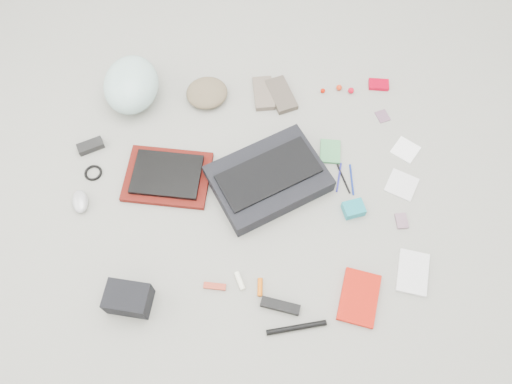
{
  "coord_description": "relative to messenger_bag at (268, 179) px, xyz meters",
  "views": [
    {
      "loc": [
        -0.08,
        -0.96,
        2.01
      ],
      "look_at": [
        0.0,
        0.0,
        0.05
      ],
      "focal_mm": 35.0,
      "sensor_mm": 36.0,
      "label": 1
    }
  ],
  "objects": [
    {
      "name": "accordion_wallet",
      "position": [
        0.36,
        -0.17,
        -0.02
      ],
      "size": [
        0.1,
        0.09,
        0.04
      ],
      "primitive_type": "cube",
      "rotation": [
        0.0,
        0.0,
        0.19
      ],
      "color": "teal",
      "rests_on": "ground_plane"
    },
    {
      "name": "mitten_left",
      "position": [
        0.02,
        0.49,
        -0.03
      ],
      "size": [
        0.1,
        0.19,
        0.03
      ],
      "primitive_type": "cube",
      "rotation": [
        0.0,
        0.0,
        0.01
      ],
      "color": "#6D5E50",
      "rests_on": "ground_plane"
    },
    {
      "name": "napkin_top",
      "position": [
        0.66,
        0.12,
        -0.04
      ],
      "size": [
        0.15,
        0.15,
        0.01
      ],
      "primitive_type": "cube",
      "rotation": [
        0.0,
        0.0,
        0.85
      ],
      "color": "white",
      "rests_on": "ground_plane"
    },
    {
      "name": "toiletry_tube_orange",
      "position": [
        -0.08,
        -0.48,
        -0.03
      ],
      "size": [
        0.03,
        0.08,
        0.02
      ],
      "primitive_type": "cylinder",
      "rotation": [
        1.57,
        0.0,
        -0.1
      ],
      "color": "#D55B09",
      "rests_on": "ground_plane"
    },
    {
      "name": "lollipop_a",
      "position": [
        0.32,
        0.48,
        -0.03
      ],
      "size": [
        0.03,
        0.03,
        0.02
      ],
      "primitive_type": "sphere",
      "rotation": [
        0.0,
        0.0,
        -0.24
      ],
      "color": "#AF0F00",
      "rests_on": "ground_plane"
    },
    {
      "name": "napkin_bottom",
      "position": [
        0.6,
        -0.06,
        -0.04
      ],
      "size": [
        0.17,
        0.17,
        0.01
      ],
      "primitive_type": "cube",
      "rotation": [
        0.0,
        0.0,
        1.02
      ],
      "color": "silver",
      "rests_on": "ground_plane"
    },
    {
      "name": "card_deck",
      "position": [
        0.56,
        -0.24,
        -0.03
      ],
      "size": [
        0.05,
        0.07,
        0.01
      ],
      "primitive_type": "cube",
      "rotation": [
        0.0,
        0.0,
        0.0
      ],
      "color": "gray",
      "rests_on": "ground_plane"
    },
    {
      "name": "beanie",
      "position": [
        -0.26,
        0.5,
        -0.0
      ],
      "size": [
        0.23,
        0.22,
        0.07
      ],
      "primitive_type": "ellipsoid",
      "rotation": [
        0.0,
        0.0,
        0.16
      ],
      "color": "brown",
      "rests_on": "ground_plane"
    },
    {
      "name": "stamp_sheet",
      "position": [
        0.59,
        0.32,
        -0.04
      ],
      "size": [
        0.07,
        0.08,
        0.0
      ],
      "primitive_type": "cube",
      "rotation": [
        0.0,
        0.0,
        0.27
      ],
      "color": "#755068",
      "rests_on": "ground_plane"
    },
    {
      "name": "notepad",
      "position": [
        0.3,
        0.14,
        -0.03
      ],
      "size": [
        0.11,
        0.14,
        0.01
      ],
      "primitive_type": "cube",
      "rotation": [
        0.0,
        0.0,
        -0.17
      ],
      "color": "#3F894F",
      "rests_on": "ground_plane"
    },
    {
      "name": "messenger_bag",
      "position": [
        0.0,
        0.0,
        0.0
      ],
      "size": [
        0.58,
        0.51,
        0.08
      ],
      "primitive_type": "cube",
      "rotation": [
        0.0,
        0.0,
        0.41
      ],
      "color": "black",
      "rests_on": "ground_plane"
    },
    {
      "name": "altoids_tin",
      "position": [
        0.6,
        0.5,
        -0.03
      ],
      "size": [
        0.11,
        0.08,
        0.02
      ],
      "primitive_type": "cube",
      "rotation": [
        0.0,
        0.0,
        -0.16
      ],
      "color": "#B1001B",
      "rests_on": "ground_plane"
    },
    {
      "name": "multitool",
      "position": [
        -0.26,
        -0.46,
        -0.03
      ],
      "size": [
        0.1,
        0.04,
        0.01
      ],
      "primitive_type": "cube",
      "rotation": [
        0.0,
        0.0,
        -0.19
      ],
      "color": "#A7321D",
      "rests_on": "ground_plane"
    },
    {
      "name": "book_white",
      "position": [
        0.56,
        -0.47,
        -0.03
      ],
      "size": [
        0.17,
        0.21,
        0.02
      ],
      "primitive_type": "cube",
      "rotation": [
        0.0,
        0.0,
        -0.31
      ],
      "color": "silver",
      "rests_on": "ground_plane"
    },
    {
      "name": "lollipop_b",
      "position": [
        0.4,
        0.5,
        -0.03
      ],
      "size": [
        0.03,
        0.03,
        0.03
      ],
      "primitive_type": "sphere",
      "rotation": [
        0.0,
        0.0,
        0.06
      ],
      "color": "red",
      "rests_on": "ground_plane"
    },
    {
      "name": "pen_navy",
      "position": [
        0.38,
        -0.02,
        -0.04
      ],
      "size": [
        0.02,
        0.16,
        0.01
      ],
      "primitive_type": "cylinder",
      "rotation": [
        1.57,
        0.0,
        -0.07
      ],
      "color": "navy",
      "rests_on": "ground_plane"
    },
    {
      "name": "camera_bag",
      "position": [
        -0.6,
        -0.5,
        0.02
      ],
      "size": [
        0.19,
        0.16,
        0.11
      ],
      "primitive_type": "cube",
      "rotation": [
        0.0,
        0.0,
        -0.23
      ],
      "color": "black",
      "rests_on": "ground_plane"
    },
    {
      "name": "mouse",
      "position": [
        -0.84,
        -0.04,
        -0.02
      ],
      "size": [
        0.09,
        0.12,
        0.04
      ],
      "primitive_type": "ellipsoid",
      "rotation": [
        0.0,
        0.0,
        0.16
      ],
      "color": "#A9A9AE",
      "rests_on": "ground_plane"
    },
    {
      "name": "bike_pump",
      "position": [
        0.05,
        -0.66,
        -0.03
      ],
      "size": [
        0.24,
        0.04,
        0.02
      ],
      "primitive_type": "cylinder",
      "rotation": [
        0.0,
        1.57,
        0.09
      ],
      "color": "black",
      "rests_on": "ground_plane"
    },
    {
      "name": "pen_black",
      "position": [
        0.34,
        -0.01,
        -0.04
      ],
      "size": [
        0.04,
        0.15,
        0.01
      ],
      "primitive_type": "cylinder",
      "rotation": [
        1.57,
        0.0,
        0.22
      ],
      "color": "black",
      "rests_on": "ground_plane"
    },
    {
      "name": "u_lock",
      "position": [
        -0.0,
        -0.57,
        -0.02
      ],
      "size": [
        0.16,
        0.09,
        0.03
      ],
      "primitive_type": "cube",
      "rotation": [
        0.0,
        0.0,
        -0.33
      ],
      "color": "black",
      "rests_on": "ground_plane"
    },
    {
      "name": "book_red",
      "position": [
        0.32,
        -0.56,
        -0.03
      ],
      "size": [
        0.21,
        0.26,
        0.02
      ],
      "primitive_type": "cube",
      "rotation": [
        0.0,
        0.0,
        -0.34
      ],
      "color": "red",
      "rests_on": "ground_plane"
    },
    {
      "name": "mitten_right",
      "position": [
        0.11,
        0.47,
        -0.03
      ],
      "size": [
        0.15,
        0.22,
        0.03
      ],
      "primitive_type": "cube",
      "rotation": [
        0.0,
        0.0,
        0.28
      ],
      "color": "brown",
      "rests_on": "ground_plane"
    },
    {
      "name": "laptop_sleeve",
      "position": [
        -0.45,
        0.06,
        -0.03
      ],
      "size": [
        0.42,
        0.35,
        0.03
      ],
      "primitive_type": "cube",
      "rotation": [
        0.0,
        0.0,
        -0.19
      ],
      "color": "#58110B",
      "rests_on": "ground_plane"
    },
    {
      "name": "lollipop_c",
      "position": [
        0.45,
        0.47,
        -0.03
      ],
      "size": [
        0.04,
        0.04,
        0.03
      ],
      "primitive_type": "sphere",
      "rotation": [
        0.0,
        0.0,
        -0.33
      ],
      "color": "#C10218",
      "rests_on": "ground_plane"
    },
    {
      "name": "toiletry_tube_white",
      "position": [
        -0.16,
        -0.45,
        -0.03
      ],
      "size": [
        0.04,
        0.08,
        0.02
      ],
      "primitive_type": "cylinder",
      "rotation": [
        1.57,
        0.0,
        0.3
      ],
      "color": "white",
      "rests_on": "ground_plane"
    },
    {
      "name": "cable_coil",
      "position": [
        -0.79,
        0.11,
        -0.03
      ],
      "size": [
        0.1,
        0.1,
        0.01
      ],
      "primitive_type": "torus",
      "rotation": [
        0.0,
        0.0,
        0.33
      ],
      "color": "black",
      "rests_on": "ground_plane"
    },
    {
      "name": "bag_flap",
      "position": [
        0.0,
        0.0,
        0.05
      ],
      "size": [
        0.48,
        0.36,
        0.01
      ],
      "primitive_type": "cube",
      "rotation": [
        0.0,
        0.0,
        0.41
      ],
      "color": "black",
      "rests_on": "messenger_bag"
    },
    {
      "name": "bike_helmet",
      "position": [
        -0.61,
        0.53,
        0.06
      ],
      "size": [
        0.29,
        0.35,
        0.19
      ],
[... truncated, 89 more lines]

